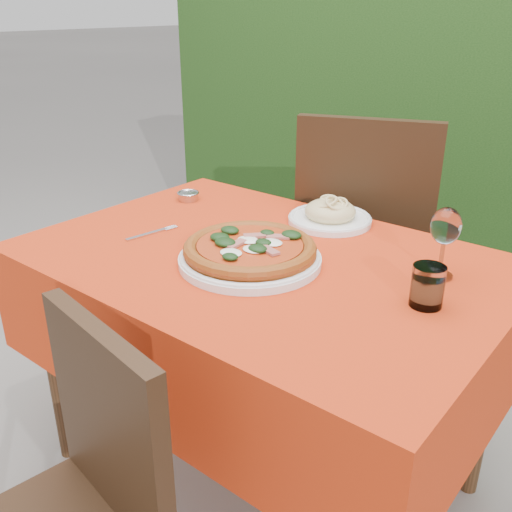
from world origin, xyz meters
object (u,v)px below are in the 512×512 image
Objects in this scene: wine_glass at (446,229)px; pasta_plate at (330,215)px; steel_ramekin at (188,196)px; chair_near at (73,509)px; water_glass at (427,288)px; chair_far at (365,236)px; fork at (147,234)px; pizza_plate at (250,252)px.

pasta_plate is at bearing 159.61° from wine_glass.
wine_glass reaches higher than steel_ramekin.
chair_near is 4.72× the size of wine_glass.
water_glass is 1.40× the size of steel_ramekin.
chair_far is at bearing 97.98° from pasta_plate.
fork is at bearing -65.98° from steel_ramekin.
pasta_plate is (-0.08, 1.01, 0.29)m from chair_near.
chair_far is 0.72m from wine_glass.
chair_near is 0.85m from water_glass.
fork is (-0.35, -0.04, -0.03)m from pizza_plate.
pasta_plate is 0.54m from water_glass.
pizza_plate is (-0.08, 0.63, 0.30)m from chair_near.
steel_ramekin is at bearing 177.68° from wine_glass.
chair_near and water_glass have the same top height.
pizza_plate is at bearing -90.02° from pasta_plate.
pasta_plate is 1.41× the size of wine_glass.
pizza_plate is at bearing -150.70° from wine_glass.
pasta_plate is 2.65× the size of water_glass.
chair_far is (-0.13, 1.34, 0.11)m from chair_near.
pizza_plate is 2.40× the size of fork.
pizza_plate is at bearing -170.88° from water_glass.
pizza_plate is 0.45m from water_glass.
fork is (-0.35, -0.42, -0.02)m from pasta_plate.
pizza_plate reaches higher than fork.
wine_glass is 0.91m from steel_ramekin.
chair_near is 1.35m from chair_far.
chair_far reaches higher than chair_near.
fork is (-0.43, 0.59, 0.27)m from chair_near.
chair_near is at bearing -44.36° from fork.
pizza_plate is at bearing 15.42° from fork.
water_glass is at bearing 17.08° from fork.
chair_far is at bearing 127.40° from water_glass.
pizza_plate is at bearing 73.05° from chair_far.
wine_glass is (0.46, -0.48, 0.28)m from chair_far.
chair_far is at bearing 76.91° from fork.
pizza_plate reaches higher than steel_ramekin.
chair_far is 0.74m from pizza_plate.
pasta_plate reaches higher than fork.
wine_glass is 0.98× the size of fork.
water_glass is at bearing 71.75° from chair_near.
chair_near is 4.65× the size of fork.
steel_ramekin is at bearing 151.49° from pizza_plate.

